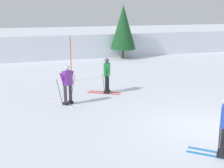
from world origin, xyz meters
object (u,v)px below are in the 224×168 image
object	(u,v)px
trail_marker_pole	(71,59)
conifer_far_left	(123,27)
skier_green	(107,75)
skier_purple	(67,84)

from	to	relation	value
trail_marker_pole	conifer_far_left	bearing A→B (deg)	49.25
skier_green	trail_marker_pole	xyz separation A→B (m)	(-1.17, 3.02, 0.36)
trail_marker_pole	conifer_far_left	world-z (taller)	conifer_far_left
skier_purple	conifer_far_left	xyz separation A→B (m)	(6.47, 10.60, 1.63)
conifer_far_left	skier_green	bearing A→B (deg)	-114.82
skier_green	conifer_far_left	distance (m)	10.52
skier_green	conifer_far_left	bearing A→B (deg)	65.18
skier_purple	conifer_far_left	world-z (taller)	conifer_far_left
skier_purple	trail_marker_pole	distance (m)	4.30
conifer_far_left	skier_purple	bearing A→B (deg)	-121.41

